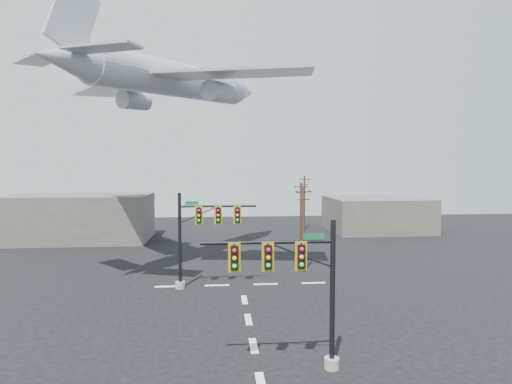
{
  "coord_description": "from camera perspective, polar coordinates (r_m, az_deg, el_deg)",
  "views": [
    {
      "loc": [
        -1.86,
        -22.48,
        9.69
      ],
      "look_at": [
        0.58,
        5.0,
        8.04
      ],
      "focal_mm": 30.0,
      "sensor_mm": 36.0,
      "label": 1
    }
  ],
  "objects": [
    {
      "name": "signal_mast_far",
      "position": [
        34.27,
        -7.63,
        -5.7
      ],
      "size": [
        6.44,
        0.84,
        7.64
      ],
      "color": "gray",
      "rests_on": "ground"
    },
    {
      "name": "utility_pole_c",
      "position": [
        66.27,
        6.46,
        -1.26
      ],
      "size": [
        1.69,
        0.28,
        8.24
      ],
      "rotation": [
        0.0,
        0.0,
        -0.09
      ],
      "color": "#492D1F",
      "rests_on": "ground"
    },
    {
      "name": "building_left",
      "position": [
        60.65,
        -22.48,
        -3.18
      ],
      "size": [
        18.0,
        10.0,
        6.0
      ],
      "primitive_type": "cube",
      "color": "#605C55",
      "rests_on": "ground"
    },
    {
      "name": "signal_mast_near",
      "position": [
        20.68,
        5.95,
        -12.44
      ],
      "size": [
        6.58,
        0.79,
        7.19
      ],
      "color": "gray",
      "rests_on": "ground"
    },
    {
      "name": "utility_pole_a",
      "position": [
        39.36,
        6.33,
        -4.71
      ],
      "size": [
        1.53,
        0.61,
        7.91
      ],
      "rotation": [
        0.0,
        0.0,
        0.33
      ],
      "color": "#492D1F",
      "rests_on": "ground"
    },
    {
      "name": "utility_pole_b",
      "position": [
        51.89,
        5.99,
        -2.82
      ],
      "size": [
        1.52,
        0.63,
        7.78
      ],
      "rotation": [
        0.0,
        0.0,
        -0.34
      ],
      "color": "#492D1F",
      "rests_on": "ground"
    },
    {
      "name": "lane_markings",
      "position": [
        29.51,
        -1.22,
        -15.73
      ],
      "size": [
        14.0,
        21.2,
        0.01
      ],
      "color": "white",
      "rests_on": "ground"
    },
    {
      "name": "airliner",
      "position": [
        42.91,
        -10.56,
        14.4
      ],
      "size": [
        24.52,
        27.07,
        8.07
      ],
      "rotation": [
        0.0,
        -0.06,
        0.98
      ],
      "color": "#A1A5AC"
    },
    {
      "name": "power_lines",
      "position": [
        52.56,
        6.23,
        0.85
      ],
      "size": [
        6.98,
        26.52,
        0.17
      ],
      "color": "black"
    },
    {
      "name": "ground",
      "position": [
        24.55,
        -0.33,
        -19.83
      ],
      "size": [
        120.0,
        120.0,
        0.0
      ],
      "primitive_type": "plane",
      "color": "black",
      "rests_on": "ground"
    },
    {
      "name": "building_right",
      "position": [
        67.27,
        15.75,
        -2.85
      ],
      "size": [
        14.0,
        12.0,
        5.0
      ],
      "primitive_type": "cube",
      "color": "#605C55",
      "rests_on": "ground"
    }
  ]
}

